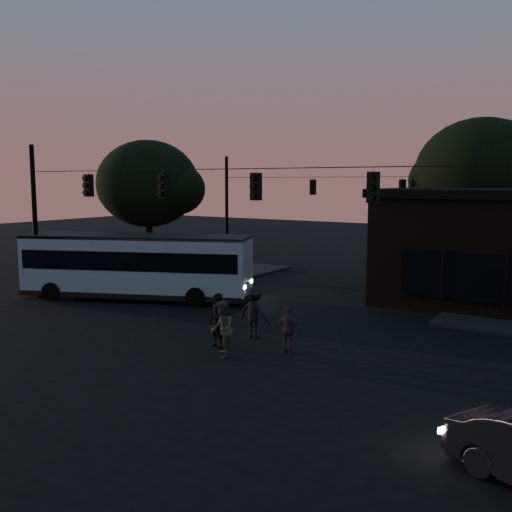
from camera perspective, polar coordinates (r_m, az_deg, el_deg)
The scene contains 11 objects.
ground at distance 18.58m, azimuth -6.88°, elevation -10.58°, with size 120.00×120.00×0.00m, color black.
sidewalk_far_left at distance 37.86m, azimuth -9.50°, elevation -1.21°, with size 14.00×10.00×0.15m, color black.
tree_behind at distance 36.25m, azimuth 21.56°, elevation 7.69°, with size 7.60×7.60×9.43m.
tree_left at distance 36.70m, azimuth -10.75°, elevation 7.10°, with size 6.40×6.40×8.30m.
signal_rig_near at distance 20.92m, azimuth 0.00°, elevation 3.94°, with size 26.24×0.30×7.50m.
signal_rig_far at distance 35.40m, azimuth 14.37°, elevation 4.78°, with size 26.24×0.30×7.50m.
bus at distance 28.43m, azimuth -11.85°, elevation -0.70°, with size 11.32×6.72×3.15m.
pedestrian_a at distance 19.90m, azimuth -3.89°, elevation -6.45°, with size 0.70×0.46×1.91m, color black.
pedestrian_b at distance 18.85m, azimuth -3.40°, elevation -7.29°, with size 0.92×0.71×1.88m, color #41423C.
pedestrian_c at distance 19.31m, azimuth 3.26°, elevation -7.35°, with size 0.94×0.39×1.61m, color #362F3A.
pedestrian_d at distance 21.01m, azimuth -0.17°, elevation -5.67°, with size 1.24×0.71×1.93m, color black.
Camera 1 is at (11.42, -13.47, 5.76)m, focal length 40.00 mm.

